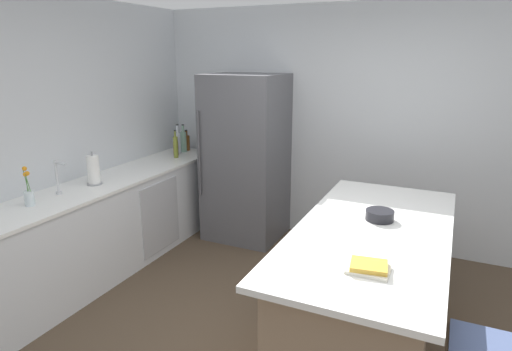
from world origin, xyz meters
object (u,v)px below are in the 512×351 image
cookbook_stack (369,268)px  olive_oil_bottle (176,146)px  refrigerator (246,158)px  sink_faucet (58,177)px  whiskey_bottle (187,142)px  kitchen_island (368,286)px  mixing_bowl (380,215)px  paper_towel_roll (94,170)px  flower_vase (29,194)px  gin_bottle (183,141)px  soda_bottle (178,142)px  syrup_bottle (176,148)px

cookbook_stack → olive_oil_bottle: bearing=144.7°
refrigerator → sink_faucet: 2.01m
refrigerator → cookbook_stack: (1.78, -2.04, -0.00)m
sink_faucet → refrigerator: bearing=63.0°
sink_faucet → whiskey_bottle: sink_faucet is taller
whiskey_bottle → sink_faucet: bearing=-89.7°
kitchen_island → refrigerator: refrigerator is taller
mixing_bowl → paper_towel_roll: bearing=-175.5°
flower_vase → paper_towel_roll: bearing=87.9°
gin_bottle → soda_bottle: soda_bottle is taller
paper_towel_roll → sink_faucet: bearing=-97.8°
kitchen_island → syrup_bottle: syrup_bottle is taller
syrup_bottle → paper_towel_roll: bearing=-89.0°
paper_towel_roll → soda_bottle: 1.42m
syrup_bottle → cookbook_stack: bearing=-36.0°
paper_towel_roll → whiskey_bottle: 1.61m
soda_bottle → gin_bottle: bearing=84.5°
paper_towel_roll → soda_bottle: (-0.05, 1.41, 0.01)m
syrup_bottle → mixing_bowl: 2.82m
kitchen_island → olive_oil_bottle: (-2.50, 1.20, 0.58)m
sink_faucet → gin_bottle: (0.01, 1.87, -0.02)m
sink_faucet → syrup_bottle: sink_faucet is taller
sink_faucet → cookbook_stack: size_ratio=1.30×
refrigerator → flower_vase: size_ratio=5.81×
flower_vase → paper_towel_roll: flower_vase is taller
soda_bottle → whiskey_bottle: bearing=92.6°
soda_bottle → paper_towel_roll: bearing=-87.9°
paper_towel_roll → flower_vase: bearing=-92.1°
whiskey_bottle → gin_bottle: gin_bottle is taller
refrigerator → syrup_bottle: size_ratio=8.72×
sink_faucet → cookbook_stack: sink_faucet is taller
refrigerator → mixing_bowl: (1.70, -1.23, 0.01)m
refrigerator → soda_bottle: (-0.91, -0.02, 0.11)m
flower_vase → gin_bottle: size_ratio=0.94×
olive_oil_bottle → paper_towel_roll: bearing=-92.6°
sink_faucet → mixing_bowl: 2.67m
flower_vase → sink_faucet: bearing=94.3°
gin_bottle → olive_oil_bottle: size_ratio=1.06×
gin_bottle → mixing_bowl: (2.60, -1.32, -0.09)m
kitchen_island → soda_bottle: soda_bottle is taller
paper_towel_roll → gin_bottle: size_ratio=0.91×
paper_towel_roll → cookbook_stack: (2.64, -0.61, -0.11)m
paper_towel_roll → whiskey_bottle: paper_towel_roll is taller
soda_bottle → cookbook_stack: 3.37m
kitchen_island → mixing_bowl: (0.01, 0.18, 0.49)m
whiskey_bottle → mixing_bowl: size_ratio=1.27×
kitchen_island → olive_oil_bottle: 2.83m
whiskey_bottle → gin_bottle: 0.10m
olive_oil_bottle → cookbook_stack: 3.17m
paper_towel_roll → syrup_bottle: 1.32m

